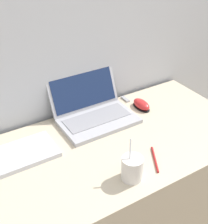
{
  "coord_description": "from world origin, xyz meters",
  "views": [
    {
      "loc": [
        -0.63,
        -0.57,
        1.58
      ],
      "look_at": [
        -0.02,
        0.43,
        0.82
      ],
      "focal_mm": 50.0,
      "sensor_mm": 36.0,
      "label": 1
    }
  ],
  "objects_px": {
    "usb_stick": "(125,99)",
    "computer_mouse": "(141,105)",
    "drink_cup": "(132,168)",
    "pen": "(155,159)",
    "laptop": "(92,106)",
    "external_keyboard": "(10,158)"
  },
  "relations": [
    {
      "from": "external_keyboard",
      "to": "usb_stick",
      "type": "distance_m",
      "value": 0.68
    },
    {
      "from": "laptop",
      "to": "computer_mouse",
      "type": "height_order",
      "value": "laptop"
    },
    {
      "from": "laptop",
      "to": "pen",
      "type": "relative_size",
      "value": 2.66
    },
    {
      "from": "laptop",
      "to": "external_keyboard",
      "type": "height_order",
      "value": "laptop"
    },
    {
      "from": "laptop",
      "to": "usb_stick",
      "type": "height_order",
      "value": "laptop"
    },
    {
      "from": "computer_mouse",
      "to": "external_keyboard",
      "type": "height_order",
      "value": "computer_mouse"
    },
    {
      "from": "laptop",
      "to": "usb_stick",
      "type": "bearing_deg",
      "value": 12.12
    },
    {
      "from": "computer_mouse",
      "to": "pen",
      "type": "height_order",
      "value": "computer_mouse"
    },
    {
      "from": "computer_mouse",
      "to": "external_keyboard",
      "type": "relative_size",
      "value": 0.3
    },
    {
      "from": "computer_mouse",
      "to": "drink_cup",
      "type": "bearing_deg",
      "value": -131.27
    },
    {
      "from": "usb_stick",
      "to": "drink_cup",
      "type": "bearing_deg",
      "value": -122.32
    },
    {
      "from": "usb_stick",
      "to": "pen",
      "type": "distance_m",
      "value": 0.48
    },
    {
      "from": "usb_stick",
      "to": "computer_mouse",
      "type": "bearing_deg",
      "value": -77.21
    },
    {
      "from": "usb_stick",
      "to": "pen",
      "type": "bearing_deg",
      "value": -110.5
    },
    {
      "from": "laptop",
      "to": "usb_stick",
      "type": "distance_m",
      "value": 0.24
    },
    {
      "from": "drink_cup",
      "to": "external_keyboard",
      "type": "height_order",
      "value": "drink_cup"
    },
    {
      "from": "pen",
      "to": "usb_stick",
      "type": "bearing_deg",
      "value": 69.5
    },
    {
      "from": "drink_cup",
      "to": "pen",
      "type": "xyz_separation_m",
      "value": [
        0.14,
        0.03,
        -0.04
      ]
    },
    {
      "from": "laptop",
      "to": "usb_stick",
      "type": "relative_size",
      "value": 5.91
    },
    {
      "from": "drink_cup",
      "to": "computer_mouse",
      "type": "xyz_separation_m",
      "value": [
        0.33,
        0.38,
        -0.03
      ]
    },
    {
      "from": "laptop",
      "to": "external_keyboard",
      "type": "xyz_separation_m",
      "value": [
        -0.44,
        -0.1,
        -0.05
      ]
    },
    {
      "from": "pen",
      "to": "drink_cup",
      "type": "bearing_deg",
      "value": -167.11
    }
  ]
}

